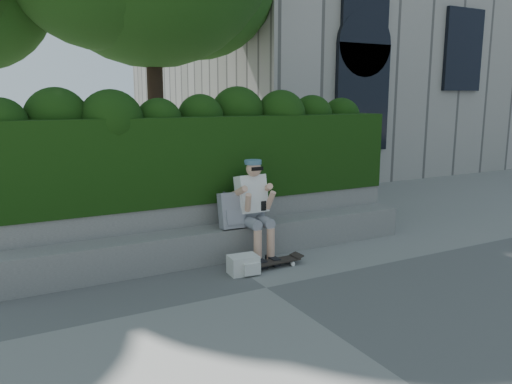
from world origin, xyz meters
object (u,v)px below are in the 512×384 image
person (253,205)px  backpack_ground (243,265)px  backpack_plaid (232,210)px  skateboard (271,262)px

person → backpack_ground: bearing=-129.4°
backpack_plaid → person: bearing=-11.9°
person → backpack_ground: person is taller
skateboard → backpack_ground: backpack_ground is taller
skateboard → backpack_plaid: (-0.30, 0.56, 0.62)m
person → skateboard: size_ratio=1.66×
person → backpack_plaid: size_ratio=2.81×
person → skateboard: person is taller
person → backpack_plaid: (-0.29, 0.08, -0.06)m
skateboard → backpack_ground: 0.43m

